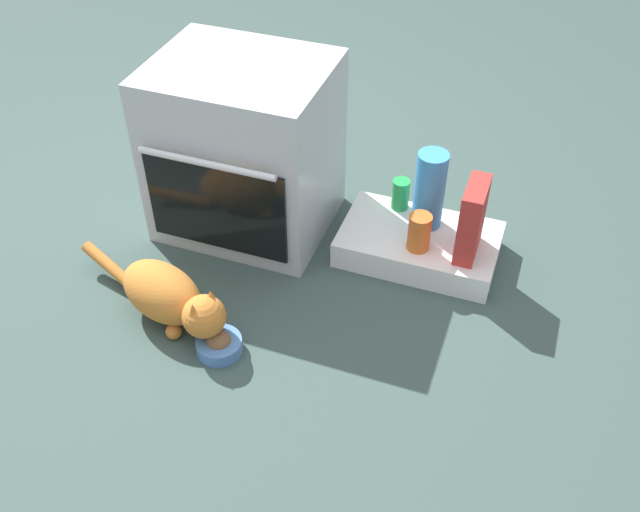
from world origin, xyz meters
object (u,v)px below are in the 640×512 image
Objects in this scene: oven at (245,149)px; soda_can at (400,194)px; cereal_box at (472,220)px; pantry_cabinet at (419,244)px; water_bottle at (429,190)px; cat at (169,296)px; sauce_jar at (419,232)px; food_bowl at (219,344)px.

oven is 0.60m from soda_can.
cereal_box is at bearing -1.43° from oven.
water_bottle is at bearing 87.12° from pantry_cabinet.
pantry_cabinet is 0.87× the size of cat.
cat is 2.33× the size of cereal_box.
water_bottle is 0.16m from soda_can.
oven is at bearing 174.91° from sauce_jar.
water_bottle is (0.68, 0.08, -0.07)m from oven.
water_bottle reaches higher than cereal_box.
cereal_box is (0.66, 0.63, 0.21)m from food_bowl.
cereal_box is at bearing -29.71° from soda_can.
pantry_cabinet is 4.74× the size of soda_can.
soda_can is (0.56, 0.14, -0.16)m from oven.
oven is 0.74m from food_bowl.
food_bowl is (-0.49, -0.67, -0.02)m from pantry_cabinet.
sauce_jar is (-0.17, -0.04, -0.07)m from cereal_box.
food_bowl is 0.50× the size of water_bottle.
soda_can is at bearing 152.93° from water_bottle.
oven is at bearing -165.60° from soda_can.
sauce_jar is (0.70, 0.52, 0.06)m from cat.
sauce_jar is 0.24m from soda_can.
food_bowl is 1.07× the size of sauce_jar.
cereal_box is at bearing 51.64° from cat.
oven is 1.15× the size of pantry_cabinet.
cereal_box is (0.87, 0.56, 0.13)m from cat.
sauce_jar is at bearing -5.09° from oven.
soda_can is at bearing 70.10° from cat.
pantry_cabinet is 2.03× the size of cereal_box.
pantry_cabinet is 0.26m from cereal_box.
pantry_cabinet is 4.06× the size of sauce_jar.
oven is 1.00× the size of cat.
cereal_box reaches higher than soda_can.
cat is (-0.02, -0.58, -0.22)m from oven.
cat is at bearing -128.67° from soda_can.
sauce_jar is (0.50, 0.59, 0.14)m from food_bowl.
cat reaches higher than food_bowl.
sauce_jar reaches higher than soda_can.
oven is 4.68× the size of sauce_jar.
pantry_cabinet is 0.20m from soda_can.
cereal_box reaches higher than food_bowl.
water_bottle is 0.17m from sauce_jar.
cat reaches higher than pantry_cabinet.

